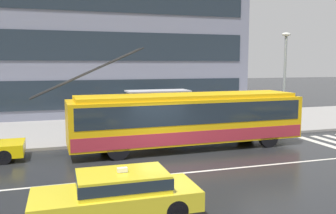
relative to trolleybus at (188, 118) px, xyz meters
name	(u,v)px	position (x,y,z in m)	size (l,w,h in m)	color
ground_plane	(168,165)	(-1.90, -2.70, -1.52)	(160.00, 160.00, 0.00)	black
sidewalk_slab	(126,127)	(-1.90, 6.60, -1.45)	(80.00, 10.00, 0.14)	gray
crosswalk_stripe_edge_near	(327,145)	(7.18, -1.55, -1.51)	(0.44, 4.40, 0.01)	beige
lane_centre_line	(177,174)	(-1.90, -3.90, -1.52)	(72.00, 0.14, 0.01)	silver
trolleybus	(188,118)	(0.00, 0.00, 0.00)	(13.29, 2.81, 5.00)	#E7AD10
taxi_oncoming_near	(119,192)	(-4.73, -7.14, -0.82)	(4.58, 1.83, 1.39)	gold
bus_shelter	(157,101)	(-0.63, 3.61, 0.51)	(3.66, 1.57, 2.56)	gray
pedestrian_at_shelter	(157,111)	(-1.01, 2.28, 0.14)	(1.25, 1.25, 1.96)	black
pedestrian_approaching_curb	(125,108)	(-2.52, 3.74, 0.16)	(1.28, 1.28, 1.94)	black
pedestrian_walking_past	(184,108)	(0.83, 2.90, 0.15)	(1.17, 1.17, 1.97)	navy
street_lamp	(285,72)	(7.44, 2.68, 2.22)	(0.60, 0.32, 6.02)	gray
office_tower_corner_left	(72,8)	(-4.64, 17.13, 7.66)	(28.29, 13.47, 18.33)	slate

